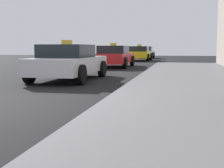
# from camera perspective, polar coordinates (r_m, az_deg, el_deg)

# --- Properties ---
(ground_plane) EXTENTS (80.00, 80.00, 0.00)m
(ground_plane) POSITION_cam_1_polar(r_m,az_deg,el_deg) (7.03, -17.81, -3.32)
(ground_plane) COLOR black
(sidewalk) EXTENTS (4.00, 32.00, 0.15)m
(sidewalk) POSITION_cam_1_polar(r_m,az_deg,el_deg) (6.12, 16.83, -4.00)
(sidewalk) COLOR #5B5B60
(sidewalk) RESTS_ON ground_plane
(car_silver) EXTENTS (1.98, 4.38, 1.43)m
(car_silver) POSITION_cam_1_polar(r_m,az_deg,el_deg) (11.55, -7.77, 3.93)
(car_silver) COLOR #B7B7BF
(car_silver) RESTS_ON ground_plane
(car_red) EXTENTS (1.99, 4.40, 1.43)m
(car_red) POSITION_cam_1_polar(r_m,az_deg,el_deg) (18.97, 0.36, 5.01)
(car_red) COLOR red
(car_red) RESTS_ON ground_plane
(car_yellow) EXTENTS (1.95, 4.33, 1.43)m
(car_yellow) POSITION_cam_1_polar(r_m,az_deg,el_deg) (28.21, 4.95, 5.50)
(car_yellow) COLOR yellow
(car_yellow) RESTS_ON ground_plane
(car_white) EXTENTS (1.93, 4.09, 1.27)m
(car_white) POSITION_cam_1_polar(r_m,az_deg,el_deg) (34.70, 5.89, 5.69)
(car_white) COLOR white
(car_white) RESTS_ON ground_plane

